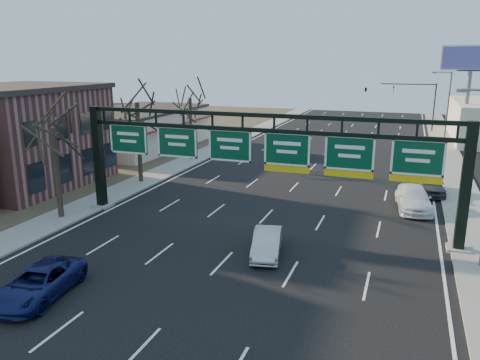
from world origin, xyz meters
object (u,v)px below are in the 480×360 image
at_px(sign_gantry, 260,155).
at_px(car_blue_suv, 39,283).
at_px(car_silver_sedan, 267,243).
at_px(car_white_wagon, 413,198).

relative_size(sign_gantry, car_blue_suv, 5.00).
bearing_deg(car_silver_sedan, car_blue_suv, -147.93).
bearing_deg(car_blue_suv, car_silver_sedan, 36.67).
xyz_separation_m(sign_gantry, car_silver_sedan, (1.72, -4.14, -3.95)).
height_order(sign_gantry, car_blue_suv, sign_gantry).
distance_m(sign_gantry, car_silver_sedan, 5.98).
bearing_deg(car_white_wagon, sign_gantry, -148.95).
relative_size(car_silver_sedan, car_white_wagon, 0.76).
xyz_separation_m(car_blue_suv, car_white_wagon, (15.60, 19.15, 0.10)).
bearing_deg(sign_gantry, car_white_wagon, 37.81).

